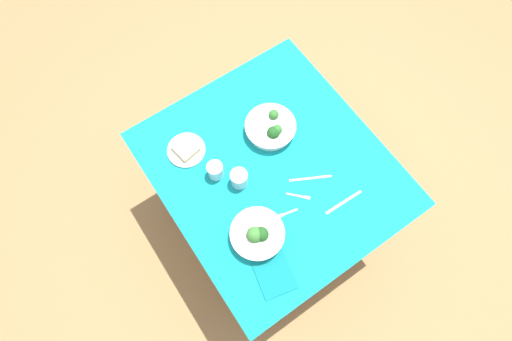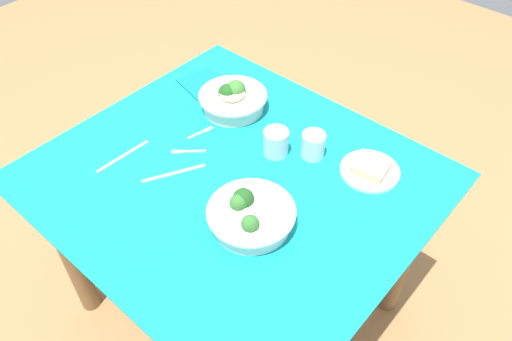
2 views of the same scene
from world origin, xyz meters
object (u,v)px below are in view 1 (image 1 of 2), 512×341
fork_by_near_bowl (299,196)px  broccoli_bowl_far (257,234)px  broccoli_bowl_near (271,128)px  table_knife_right (344,202)px  water_glass_side (239,178)px  table_knife_left (310,178)px  fork_by_far_bowl (286,213)px  napkin_folded_upper (274,275)px  bread_side_plate (186,150)px  water_glass_center (215,170)px

fork_by_near_bowl → broccoli_bowl_far: bearing=-124.3°
broccoli_bowl_far → broccoli_bowl_near: 0.51m
fork_by_near_bowl → table_knife_right: size_ratio=0.44×
water_glass_side → fork_by_near_bowl: size_ratio=1.00×
water_glass_side → table_knife_right: (-0.34, -0.33, -0.04)m
table_knife_left → table_knife_right: 0.18m
fork_by_far_bowl → napkin_folded_upper: bearing=56.1°
bread_side_plate → table_knife_right: bread_side_plate is taller
table_knife_left → water_glass_center: bearing=170.1°
broccoli_bowl_near → water_glass_side: broccoli_bowl_near is taller
fork_by_near_bowl → fork_by_far_bowl: bearing=-115.3°
water_glass_side → napkin_folded_upper: water_glass_side is taller
water_glass_side → table_knife_left: size_ratio=0.43×
broccoli_bowl_near → water_glass_side: bearing=116.2°
table_knife_right → napkin_folded_upper: napkin_folded_upper is taller
napkin_folded_upper → table_knife_left: bearing=-56.3°
broccoli_bowl_far → broccoli_bowl_near: broccoli_bowl_far is taller
broccoli_bowl_near → napkin_folded_upper: size_ratio=1.41×
water_glass_center → fork_by_far_bowl: (-0.33, -0.15, -0.04)m
table_knife_right → bread_side_plate: bearing=-51.9°
bread_side_plate → water_glass_center: (-0.17, -0.05, 0.03)m
bread_side_plate → broccoli_bowl_near: bearing=-109.9°
fork_by_near_bowl → table_knife_left: size_ratio=0.43×
table_knife_left → table_knife_right: (-0.17, -0.05, 0.00)m
water_glass_center → table_knife_right: water_glass_center is taller
bread_side_plate → napkin_folded_upper: bearing=-179.2°
napkin_folded_upper → fork_by_near_bowl: bearing=-53.5°
bread_side_plate → napkin_folded_upper: (-0.69, -0.01, -0.01)m
broccoli_bowl_near → fork_by_far_bowl: broccoli_bowl_near is taller
broccoli_bowl_far → napkin_folded_upper: 0.18m
broccoli_bowl_near → broccoli_bowl_far: bearing=138.3°
water_glass_center → water_glass_side: bearing=-144.5°
broccoli_bowl_far → bread_side_plate: bearing=4.7°
table_knife_right → napkin_folded_upper: bearing=12.6°
water_glass_center → fork_by_near_bowl: 0.39m
fork_by_near_bowl → table_knife_left: (0.04, -0.09, -0.00)m
fork_by_far_bowl → table_knife_left: (0.07, -0.19, -0.00)m
broccoli_bowl_far → water_glass_center: (0.34, -0.01, 0.00)m
broccoli_bowl_near → fork_by_near_bowl: broccoli_bowl_near is taller
water_glass_center → napkin_folded_upper: 0.52m
table_knife_right → napkin_folded_upper: (-0.08, 0.43, 0.00)m
fork_by_far_bowl → table_knife_right: (-0.10, -0.24, -0.00)m
table_knife_left → fork_by_far_bowl: bearing=-131.1°
broccoli_bowl_near → fork_by_far_bowl: 0.41m
water_glass_center → water_glass_side: size_ratio=0.98×
napkin_folded_upper → water_glass_center: bearing=-4.7°
bread_side_plate → table_knife_right: 0.75m
broccoli_bowl_near → napkin_folded_upper: 0.67m
broccoli_bowl_far → napkin_folded_upper: (-0.17, 0.03, -0.03)m
water_glass_center → table_knife_right: (-0.43, -0.39, -0.04)m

